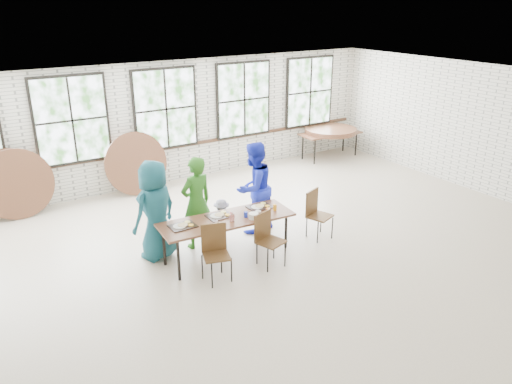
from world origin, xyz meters
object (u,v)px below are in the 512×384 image
dining_table (227,221)px  storage_table (330,134)px  chair_near_left (215,247)px  chair_near_right (267,235)px

dining_table → storage_table: (5.50, 3.63, -0.00)m
dining_table → storage_table: size_ratio=1.33×
dining_table → chair_near_left: 0.78m
dining_table → chair_near_left: chair_near_left is taller
chair_near_left → chair_near_right: same height
dining_table → storage_table: same height
dining_table → chair_near_left: size_ratio=2.58×
dining_table → storage_table: bearing=37.8°
chair_near_right → dining_table: bearing=108.8°
chair_near_left → storage_table: (6.03, 4.18, 0.13)m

